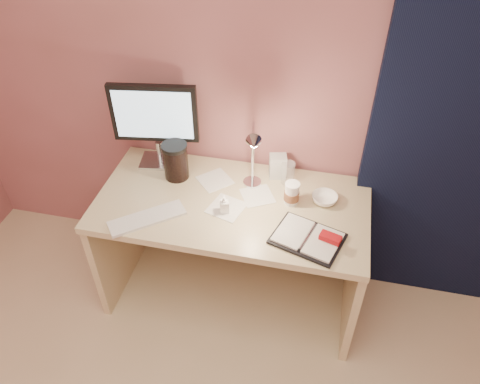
% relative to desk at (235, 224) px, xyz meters
% --- Properties ---
extents(room, '(3.50, 3.50, 3.50)m').
position_rel_desk_xyz_m(room, '(0.95, 0.24, 0.63)').
color(room, '#C6B28E').
rests_on(room, ground).
extents(desk, '(1.40, 0.70, 0.73)m').
position_rel_desk_xyz_m(desk, '(0.00, 0.00, 0.00)').
color(desk, '#C4B18A').
rests_on(desk, ground).
extents(monitor, '(0.46, 0.20, 0.49)m').
position_rel_desk_xyz_m(monitor, '(-0.47, 0.17, 0.52)').
color(monitor, silver).
rests_on(monitor, desk).
extents(keyboard, '(0.36, 0.32, 0.02)m').
position_rel_desk_xyz_m(keyboard, '(-0.38, -0.29, 0.23)').
color(keyboard, white).
rests_on(keyboard, desk).
extents(planner, '(0.37, 0.32, 0.05)m').
position_rel_desk_xyz_m(planner, '(0.42, -0.25, 0.24)').
color(planner, black).
rests_on(planner, desk).
extents(paper_a, '(0.21, 0.21, 0.00)m').
position_rel_desk_xyz_m(paper_a, '(0.12, 0.00, 0.23)').
color(paper_a, silver).
rests_on(paper_a, desk).
extents(paper_b, '(0.21, 0.21, 0.00)m').
position_rel_desk_xyz_m(paper_b, '(-0.02, -0.12, 0.23)').
color(paper_b, silver).
rests_on(paper_b, desk).
extents(paper_c, '(0.23, 0.23, 0.00)m').
position_rel_desk_xyz_m(paper_c, '(-0.13, 0.08, 0.23)').
color(paper_c, silver).
rests_on(paper_c, desk).
extents(coffee_cup, '(0.08, 0.08, 0.13)m').
position_rel_desk_xyz_m(coffee_cup, '(0.30, -0.01, 0.28)').
color(coffee_cup, white).
rests_on(coffee_cup, desk).
extents(clear_cup, '(0.07, 0.07, 0.13)m').
position_rel_desk_xyz_m(clear_cup, '(0.26, 0.15, 0.29)').
color(clear_cup, white).
rests_on(clear_cup, desk).
extents(bowl, '(0.16, 0.16, 0.04)m').
position_rel_desk_xyz_m(bowl, '(0.46, 0.03, 0.25)').
color(bowl, white).
rests_on(bowl, desk).
extents(lotion_bottle, '(0.06, 0.06, 0.10)m').
position_rel_desk_xyz_m(lotion_bottle, '(-0.02, -0.15, 0.28)').
color(lotion_bottle, white).
rests_on(lotion_bottle, desk).
extents(dark_jar, '(0.13, 0.13, 0.19)m').
position_rel_desk_xyz_m(dark_jar, '(-0.34, 0.07, 0.32)').
color(dark_jar, black).
rests_on(dark_jar, desk).
extents(product_box, '(0.10, 0.09, 0.13)m').
position_rel_desk_xyz_m(product_box, '(0.19, 0.19, 0.29)').
color(product_box, '#BBBBB6').
rests_on(product_box, desk).
extents(desk_lamp, '(0.13, 0.26, 0.41)m').
position_rel_desk_xyz_m(desk_lamp, '(0.05, -0.01, 0.49)').
color(desk_lamp, silver).
rests_on(desk_lamp, desk).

